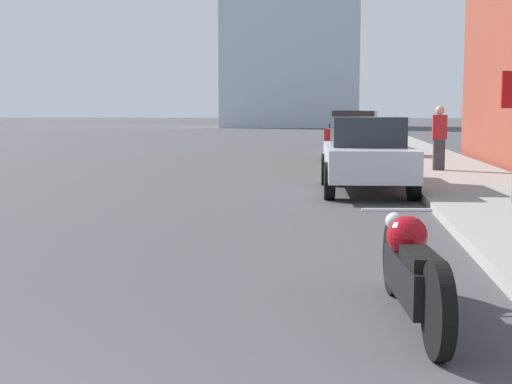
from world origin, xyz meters
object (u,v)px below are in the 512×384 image
Objects in this scene: parked_car_blue at (348,127)px; parked_car_red at (355,135)px; pedestrian at (439,137)px; parked_car_silver at (366,153)px; motorcycle at (412,270)px; parked_car_yellow at (346,124)px.

parked_car_red is at bearing -85.99° from parked_car_blue.
parked_car_silver is at bearing -116.54° from pedestrian.
pedestrian is at bearing 60.83° from parked_car_silver.
parked_car_red reaches higher than motorcycle.
pedestrian is at bearing -80.24° from parked_car_blue.
pedestrian reaches higher than motorcycle.
parked_car_blue is (-0.14, 12.58, 0.00)m from parked_car_red.
parked_car_blue is at bearing 84.88° from motorcycle.
pedestrian reaches higher than parked_car_yellow.
parked_car_red is at bearing 84.70° from motorcycle.
motorcycle is 0.59× the size of parked_car_red.
parked_car_red is 7.02m from pedestrian.
parked_car_red is 1.03× the size of parked_car_blue.
parked_car_blue reaches higher than parked_car_silver.
pedestrian is (2.18, -31.82, 0.20)m from parked_car_yellow.
parked_car_red is (-0.07, 19.92, 0.44)m from motorcycle.
parked_car_yellow reaches higher than motorcycle.
motorcycle is 13.36m from pedestrian.
motorcycle is 32.50m from parked_car_blue.
parked_car_blue is at bearing 96.41° from parked_car_red.
motorcycle is 0.57× the size of parked_car_yellow.
parked_car_silver is at bearing -92.16° from parked_car_yellow.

